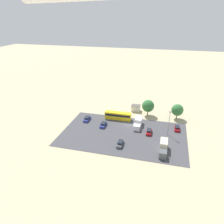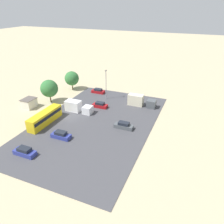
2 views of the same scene
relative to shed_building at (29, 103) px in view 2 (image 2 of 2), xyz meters
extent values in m
plane|color=tan|center=(1.17, 14.48, -1.39)|extent=(400.00, 400.00, 0.00)
cube|color=#424247|center=(1.17, 22.02, -1.35)|extent=(45.64, 28.14, 0.08)
cube|color=silver|center=(0.00, 0.00, -0.07)|extent=(3.78, 3.06, 2.64)
cube|color=#59514C|center=(0.00, 0.00, 1.31)|extent=(4.02, 3.30, 0.12)
cube|color=gold|center=(5.95, 10.41, 0.25)|extent=(10.95, 2.45, 3.12)
cube|color=black|center=(5.95, 10.41, 0.81)|extent=(10.51, 2.49, 0.87)
cube|color=navy|center=(10.13, 17.95, -0.84)|extent=(1.88, 4.57, 0.94)
cube|color=#1E232D|center=(10.13, 17.95, -0.03)|extent=(1.58, 2.56, 0.69)
cube|color=#4C5156|center=(0.64, 29.60, -0.83)|extent=(1.74, 4.66, 0.95)
cube|color=#1E232D|center=(0.64, 29.60, -0.01)|extent=(1.46, 2.61, 0.70)
cube|color=navy|center=(18.14, 14.81, -0.83)|extent=(1.88, 4.68, 0.95)
cube|color=#1E232D|center=(18.14, 14.81, -0.01)|extent=(1.58, 2.62, 0.70)
cube|color=maroon|center=(-7.99, 19.09, -0.85)|extent=(1.84, 4.41, 0.92)
cube|color=#1E232D|center=(-7.99, 19.09, -0.05)|extent=(1.55, 2.47, 0.68)
cube|color=maroon|center=(-18.14, 13.54, -0.87)|extent=(1.89, 4.43, 0.88)
cube|color=#1E232D|center=(-18.14, 13.54, -0.11)|extent=(1.58, 2.48, 0.64)
cube|color=silver|center=(-3.12, 17.65, -0.27)|extent=(2.57, 2.42, 2.08)
cube|color=white|center=(-3.12, 13.08, 0.17)|extent=(2.57, 4.30, 2.96)
cube|color=#4C5156|center=(-13.63, 32.98, -0.16)|extent=(2.35, 2.52, 2.29)
cube|color=beige|center=(-13.63, 28.23, 0.33)|extent=(2.35, 4.47, 3.28)
cylinder|color=brown|center=(-5.70, 3.29, -0.15)|extent=(0.36, 0.36, 2.49)
sphere|color=#337038|center=(-5.70, 3.29, 3.07)|extent=(5.27, 5.27, 5.27)
cylinder|color=brown|center=(-17.97, 3.50, -0.30)|extent=(0.36, 0.36, 2.17)
sphere|color=#337038|center=(-17.97, 3.50, 2.63)|extent=(4.94, 4.94, 4.94)
cylinder|color=gray|center=(-14.74, 18.06, 3.17)|extent=(0.20, 0.20, 8.97)
cube|color=#4C4C51|center=(-14.74, 18.06, 7.84)|extent=(0.90, 0.28, 0.20)
camera|label=1|loc=(-12.48, 91.01, 40.06)|focal=35.00mm
camera|label=2|loc=(44.23, 44.75, 26.12)|focal=35.00mm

